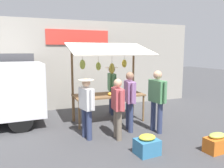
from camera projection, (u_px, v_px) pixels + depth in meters
ground_plane at (109, 121)px, 7.22m from camera, size 40.00×40.00×0.00m
street_backdrop at (88, 65)px, 8.98m from camera, size 9.00×0.30×3.40m
market_stall at (109, 74)px, 7.03m from camera, size 2.50×1.46×2.50m
vendor_with_sunhat at (112, 86)px, 7.91m from camera, size 0.44×0.71×1.71m
shopper_with_shopping_bag at (157, 97)px, 6.13m from camera, size 0.29×0.72×1.72m
shopper_with_ponytail at (87, 104)px, 5.68m from camera, size 0.40×0.66×1.56m
shopper_in_grey_tee at (118, 105)px, 5.67m from camera, size 0.26×0.67×1.55m
shopper_in_striped_shirt at (130, 97)px, 6.23m from camera, size 0.31×0.70×1.67m
produce_crate_near at (147, 145)px, 4.88m from camera, size 0.52×0.45×0.45m
produce_crate_side at (217, 143)px, 5.00m from camera, size 0.58×0.37×0.44m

